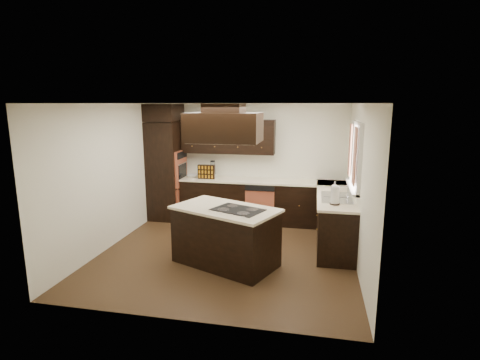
{
  "coord_description": "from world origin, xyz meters",
  "views": [
    {
      "loc": [
        1.41,
        -5.86,
        2.49
      ],
      "look_at": [
        0.1,
        0.6,
        1.15
      ],
      "focal_mm": 28.0,
      "sensor_mm": 36.0,
      "label": 1
    }
  ],
  "objects_px": {
    "oven_column": "(166,171)",
    "spice_rack": "(206,172)",
    "range_hood": "(224,127)",
    "island": "(226,237)"
  },
  "relations": [
    {
      "from": "oven_column",
      "to": "spice_rack",
      "type": "distance_m",
      "value": 0.92
    },
    {
      "from": "oven_column",
      "to": "spice_rack",
      "type": "xyz_separation_m",
      "value": [
        0.92,
        -0.01,
        0.01
      ]
    },
    {
      "from": "island",
      "to": "range_hood",
      "type": "xyz_separation_m",
      "value": [
        0.02,
        -0.11,
        1.72
      ]
    },
    {
      "from": "island",
      "to": "range_hood",
      "type": "distance_m",
      "value": 1.72
    },
    {
      "from": "oven_column",
      "to": "range_hood",
      "type": "relative_size",
      "value": 2.02
    },
    {
      "from": "range_hood",
      "to": "oven_column",
      "type": "bearing_deg",
      "value": 129.74
    },
    {
      "from": "range_hood",
      "to": "spice_rack",
      "type": "xyz_separation_m",
      "value": [
        -0.96,
        2.25,
        -1.09
      ]
    },
    {
      "from": "oven_column",
      "to": "island",
      "type": "distance_m",
      "value": 2.91
    },
    {
      "from": "range_hood",
      "to": "spice_rack",
      "type": "distance_m",
      "value": 2.67
    },
    {
      "from": "oven_column",
      "to": "spice_rack",
      "type": "bearing_deg",
      "value": -0.56
    }
  ]
}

